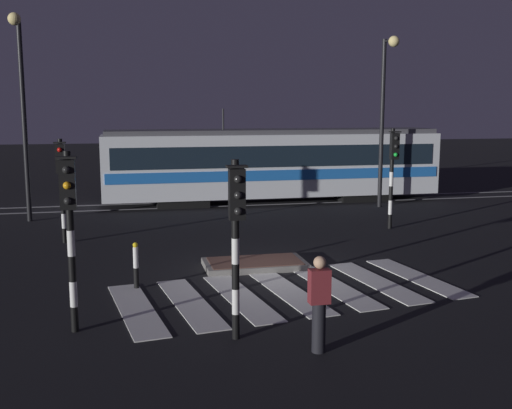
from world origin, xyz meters
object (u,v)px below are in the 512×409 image
traffic_light_corner_near_left (69,215)px  street_lamp_trackside_right (385,101)px  pedestrian_waiting_at_kerb (319,303)px  traffic_light_kerb_mid_left (236,223)px  street_lamp_trackside_left (22,94)px  traffic_light_corner_far_left (61,175)px  traffic_light_corner_far_right (393,163)px  tram (273,163)px  bollard_island_edge (136,265)px

traffic_light_corner_near_left → street_lamp_trackside_right: 17.20m
street_lamp_trackside_right → pedestrian_waiting_at_kerb: bearing=-117.7°
traffic_light_kerb_mid_left → street_lamp_trackside_left: (-5.35, 13.16, 2.50)m
traffic_light_corner_far_left → traffic_light_corner_far_right: (10.96, -0.05, 0.16)m
traffic_light_kerb_mid_left → traffic_light_corner_far_left: traffic_light_kerb_mid_left is taller
traffic_light_corner_near_left → tram: 16.75m
traffic_light_corner_far_left → bollard_island_edge: (2.06, -5.43, -1.59)m
street_lamp_trackside_left → traffic_light_corner_far_right: bearing=-18.0°
traffic_light_corner_far_left → traffic_light_corner_near_left: size_ratio=0.95×
traffic_light_corner_far_left → traffic_light_corner_far_right: bearing=-0.2°
traffic_light_corner_far_left → street_lamp_trackside_right: size_ratio=0.46×
traffic_light_corner_far_right → pedestrian_waiting_at_kerb: traffic_light_corner_far_right is taller
traffic_light_kerb_mid_left → traffic_light_corner_far_left: bearing=112.4°
traffic_light_corner_near_left → street_lamp_trackside_right: size_ratio=0.49×
street_lamp_trackside_right → tram: size_ratio=0.47×
bollard_island_edge → tram: bearing=62.6°
street_lamp_trackside_left → tram: (10.01, 2.79, -2.94)m
street_lamp_trackside_right → bollard_island_edge: (-10.49, -9.73, -3.90)m
traffic_light_corner_far_left → pedestrian_waiting_at_kerb: bearing=-63.1°
street_lamp_trackside_left → bollard_island_edge: bearing=-68.9°
street_lamp_trackside_left → pedestrian_waiting_at_kerb: (6.64, -13.99, -3.81)m
traffic_light_corner_far_right → traffic_light_corner_near_left: (-10.12, -8.06, -0.04)m
traffic_light_corner_far_right → pedestrian_waiting_at_kerb: size_ratio=2.04×
traffic_light_kerb_mid_left → traffic_light_corner_near_left: 3.09m
traffic_light_kerb_mid_left → tram: (4.66, 15.95, -0.44)m
traffic_light_kerb_mid_left → bollard_island_edge: size_ratio=2.98×
traffic_light_kerb_mid_left → pedestrian_waiting_at_kerb: size_ratio=1.93×
traffic_light_kerb_mid_left → traffic_light_corner_far_left: 9.87m
traffic_light_kerb_mid_left → traffic_light_corner_far_right: traffic_light_corner_far_right is taller
traffic_light_corner_far_right → street_lamp_trackside_right: (1.59, 4.35, 2.16)m
bollard_island_edge → street_lamp_trackside_left: bearing=111.1°
tram → traffic_light_corner_far_left: bearing=-141.0°
traffic_light_corner_far_right → traffic_light_corner_near_left: 12.94m
pedestrian_waiting_at_kerb → street_lamp_trackside_left: bearing=115.4°
street_lamp_trackside_right → traffic_light_corner_near_left: bearing=-133.3°
tram → traffic_light_kerb_mid_left: bearing=-106.3°
tram → pedestrian_waiting_at_kerb: tram is taller
traffic_light_kerb_mid_left → traffic_light_corner_near_left: size_ratio=0.96×
traffic_light_corner_far_left → tram: bearing=39.0°
tram → street_lamp_trackside_right: bearing=-31.4°
traffic_light_corner_far_right → tram: 7.34m
traffic_light_corner_far_left → street_lamp_trackside_left: size_ratio=0.44×
traffic_light_corner_far_left → traffic_light_corner_near_left: 8.15m
bollard_island_edge → traffic_light_kerb_mid_left: bearing=-65.4°
traffic_light_corner_near_left → traffic_light_kerb_mid_left: bearing=-19.3°
street_lamp_trackside_right → traffic_light_kerb_mid_left: bearing=-123.2°
traffic_light_corner_far_right → pedestrian_waiting_at_kerb: bearing=-120.8°
pedestrian_waiting_at_kerb → street_lamp_trackside_right: bearing=62.3°
traffic_light_corner_far_right → traffic_light_kerb_mid_left: bearing=-128.4°
traffic_light_corner_near_left → tram: tram is taller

